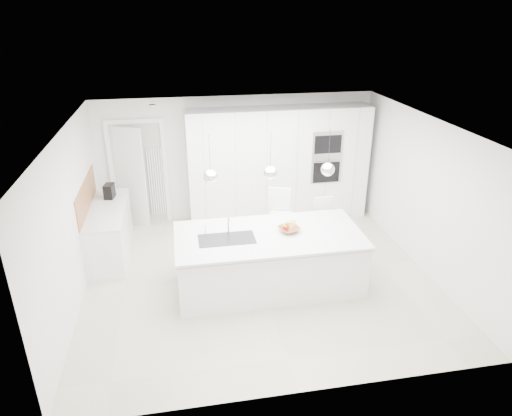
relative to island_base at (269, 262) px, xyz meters
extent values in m
plane|color=beige|center=(-0.10, 0.30, -0.43)|extent=(5.50, 5.50, 0.00)
plane|color=white|center=(-0.10, 2.80, 0.82)|extent=(5.50, 0.00, 5.50)
plane|color=white|center=(-2.85, 0.30, 0.82)|extent=(0.00, 5.00, 5.00)
plane|color=white|center=(-0.10, 0.30, 2.07)|extent=(5.50, 5.50, 0.00)
cube|color=white|center=(0.70, 2.50, 0.72)|extent=(3.60, 0.60, 2.30)
cube|color=white|center=(-2.30, 2.72, 0.57)|extent=(0.76, 0.38, 2.00)
cube|color=white|center=(-2.55, 1.50, 0.00)|extent=(0.60, 1.80, 0.86)
cube|color=white|center=(-2.55, 1.50, 0.45)|extent=(0.62, 1.82, 0.04)
cube|color=#A76D45|center=(-2.84, 1.50, 0.72)|extent=(0.02, 1.80, 0.50)
cube|color=white|center=(0.00, 0.00, 0.00)|extent=(2.80, 1.20, 0.86)
cube|color=white|center=(0.00, 0.05, 0.45)|extent=(2.84, 1.40, 0.04)
cylinder|color=white|center=(-0.60, 0.20, 0.62)|extent=(0.02, 0.02, 0.30)
sphere|color=white|center=(-0.85, 0.00, 1.47)|extent=(0.20, 0.20, 0.20)
sphere|color=white|center=(0.00, 0.00, 1.47)|extent=(0.20, 0.20, 0.20)
sphere|color=white|center=(0.85, 0.00, 1.47)|extent=(0.20, 0.20, 0.20)
imported|color=#A76D45|center=(0.32, 0.07, 0.51)|extent=(0.40, 0.40, 0.08)
cube|color=black|center=(-2.53, 1.96, 0.60)|extent=(0.19, 0.26, 0.26)
sphere|color=#A02008|center=(0.28, 0.08, 0.54)|extent=(0.08, 0.08, 0.08)
sphere|color=#A02008|center=(0.27, 0.09, 0.54)|extent=(0.09, 0.09, 0.09)
sphere|color=#A02008|center=(0.29, 0.13, 0.54)|extent=(0.07, 0.07, 0.07)
torus|color=yellow|center=(0.33, 0.10, 0.59)|extent=(0.26, 0.18, 0.23)
camera|label=1|loc=(-1.28, -5.98, 3.63)|focal=32.00mm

